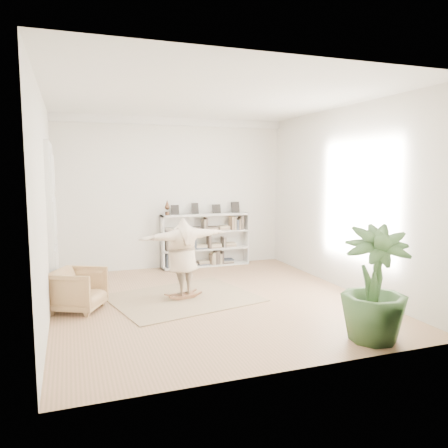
% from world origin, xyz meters
% --- Properties ---
extents(floor, '(6.00, 6.00, 0.00)m').
position_xyz_m(floor, '(0.00, 0.00, 0.00)').
color(floor, '#906F4A').
rests_on(floor, ground).
extents(room_shell, '(6.00, 6.00, 6.00)m').
position_xyz_m(room_shell, '(0.00, 2.94, 3.51)').
color(room_shell, silver).
rests_on(room_shell, floor).
extents(doors, '(0.09, 1.78, 2.92)m').
position_xyz_m(doors, '(-2.70, 1.30, 1.40)').
color(doors, white).
rests_on(doors, floor).
extents(bookshelf, '(2.20, 0.35, 1.64)m').
position_xyz_m(bookshelf, '(0.74, 2.82, 0.64)').
color(bookshelf, silver).
rests_on(bookshelf, floor).
extents(armchair, '(1.05, 1.04, 0.71)m').
position_xyz_m(armchair, '(-2.30, 0.19, 0.36)').
color(armchair, tan).
rests_on(armchair, floor).
extents(rug, '(2.89, 2.51, 0.02)m').
position_xyz_m(rug, '(-0.47, 0.28, 0.01)').
color(rug, tan).
rests_on(rug, floor).
extents(rocker_board, '(0.50, 0.37, 0.10)m').
position_xyz_m(rocker_board, '(-0.47, 0.28, 0.06)').
color(rocker_board, brown).
rests_on(rocker_board, rug).
extents(person, '(1.81, 0.85, 1.42)m').
position_xyz_m(person, '(-0.47, 0.28, 0.83)').
color(person, beige).
rests_on(person, rocker_board).
extents(houseplant, '(1.19, 1.19, 1.61)m').
position_xyz_m(houseplant, '(1.52, -2.55, 0.80)').
color(houseplant, '#34552A').
rests_on(houseplant, floor).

